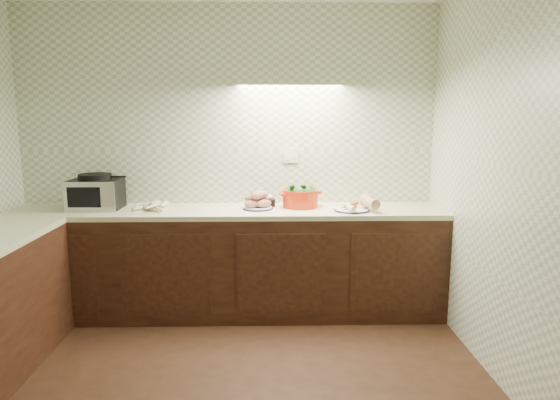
{
  "coord_description": "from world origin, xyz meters",
  "views": [
    {
      "loc": [
        0.36,
        -2.58,
        1.69
      ],
      "look_at": [
        0.44,
        1.25,
        1.02
      ],
      "focal_mm": 32.0,
      "sensor_mm": 36.0,
      "label": 1
    }
  ],
  "objects_px": {
    "toaster_oven": "(96,193)",
    "veg_plate": "(359,204)",
    "sweet_potato_plate": "(258,202)",
    "parsnip_pile": "(147,207)",
    "onion_bowl": "(265,201)",
    "dutch_oven": "(300,195)"
  },
  "relations": [
    {
      "from": "parsnip_pile",
      "to": "onion_bowl",
      "type": "distance_m",
      "value": 0.99
    },
    {
      "from": "dutch_oven",
      "to": "veg_plate",
      "type": "distance_m",
      "value": 0.5
    },
    {
      "from": "onion_bowl",
      "to": "veg_plate",
      "type": "relative_size",
      "value": 0.48
    },
    {
      "from": "parsnip_pile",
      "to": "veg_plate",
      "type": "xyz_separation_m",
      "value": [
        1.74,
        -0.03,
        0.02
      ]
    },
    {
      "from": "sweet_potato_plate",
      "to": "dutch_oven",
      "type": "relative_size",
      "value": 0.67
    },
    {
      "from": "sweet_potato_plate",
      "to": "veg_plate",
      "type": "height_order",
      "value": "sweet_potato_plate"
    },
    {
      "from": "sweet_potato_plate",
      "to": "parsnip_pile",
      "type": "bearing_deg",
      "value": -176.91
    },
    {
      "from": "toaster_oven",
      "to": "dutch_oven",
      "type": "bearing_deg",
      "value": 1.82
    },
    {
      "from": "parsnip_pile",
      "to": "onion_bowl",
      "type": "bearing_deg",
      "value": 9.48
    },
    {
      "from": "toaster_oven",
      "to": "veg_plate",
      "type": "bearing_deg",
      "value": -2.61
    },
    {
      "from": "toaster_oven",
      "to": "sweet_potato_plate",
      "type": "relative_size",
      "value": 1.61
    },
    {
      "from": "toaster_oven",
      "to": "onion_bowl",
      "type": "relative_size",
      "value": 2.42
    },
    {
      "from": "parsnip_pile",
      "to": "onion_bowl",
      "type": "height_order",
      "value": "onion_bowl"
    },
    {
      "from": "parsnip_pile",
      "to": "toaster_oven",
      "type": "bearing_deg",
      "value": 169.08
    },
    {
      "from": "toaster_oven",
      "to": "dutch_oven",
      "type": "xyz_separation_m",
      "value": [
        1.71,
        0.04,
        -0.04
      ]
    },
    {
      "from": "parsnip_pile",
      "to": "onion_bowl",
      "type": "relative_size",
      "value": 2.23
    },
    {
      "from": "toaster_oven",
      "to": "parsnip_pile",
      "type": "height_order",
      "value": "toaster_oven"
    },
    {
      "from": "sweet_potato_plate",
      "to": "veg_plate",
      "type": "relative_size",
      "value": 0.72
    },
    {
      "from": "parsnip_pile",
      "to": "sweet_potato_plate",
      "type": "height_order",
      "value": "sweet_potato_plate"
    },
    {
      "from": "toaster_oven",
      "to": "parsnip_pile",
      "type": "xyz_separation_m",
      "value": [
        0.44,
        -0.08,
        -0.11
      ]
    },
    {
      "from": "onion_bowl",
      "to": "dutch_oven",
      "type": "bearing_deg",
      "value": -7.09
    },
    {
      "from": "veg_plate",
      "to": "onion_bowl",
      "type": "bearing_deg",
      "value": 165.85
    }
  ]
}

